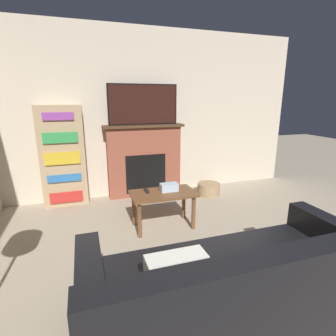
# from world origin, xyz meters

# --- Properties ---
(wall_back) EXTENTS (5.50, 0.06, 2.70)m
(wall_back) POSITION_xyz_m (0.00, 3.64, 1.35)
(wall_back) COLOR beige
(wall_back) RESTS_ON ground_plane
(fireplace) EXTENTS (1.32, 0.28, 1.20)m
(fireplace) POSITION_xyz_m (-0.05, 3.49, 0.60)
(fireplace) COLOR brown
(fireplace) RESTS_ON ground_plane
(tv) EXTENTS (1.12, 0.03, 0.63)m
(tv) POSITION_xyz_m (-0.05, 3.47, 1.52)
(tv) COLOR black
(tv) RESTS_ON fireplace
(couch) EXTENTS (2.06, 0.95, 0.83)m
(couch) POSITION_xyz_m (-0.09, 0.59, 0.29)
(couch) COLOR black
(couch) RESTS_ON ground_plane
(coffee_table) EXTENTS (0.81, 0.46, 0.47)m
(coffee_table) POSITION_xyz_m (-0.10, 2.24, 0.39)
(coffee_table) COLOR brown
(coffee_table) RESTS_ON ground_plane
(tissue_box) EXTENTS (0.22, 0.12, 0.10)m
(tissue_box) POSITION_xyz_m (-0.01, 2.27, 0.52)
(tissue_box) COLOR silver
(tissue_box) RESTS_ON coffee_table
(remote_control) EXTENTS (0.04, 0.15, 0.02)m
(remote_control) POSITION_xyz_m (-0.29, 2.35, 0.48)
(remote_control) COLOR black
(remote_control) RESTS_ON coffee_table
(bookshelf) EXTENTS (0.64, 0.29, 1.52)m
(bookshelf) POSITION_xyz_m (-1.31, 3.47, 0.76)
(bookshelf) COLOR tan
(bookshelf) RESTS_ON ground_plane
(storage_basket) EXTENTS (0.38, 0.38, 0.20)m
(storage_basket) POSITION_xyz_m (0.99, 3.13, 0.10)
(storage_basket) COLOR tan
(storage_basket) RESTS_ON ground_plane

